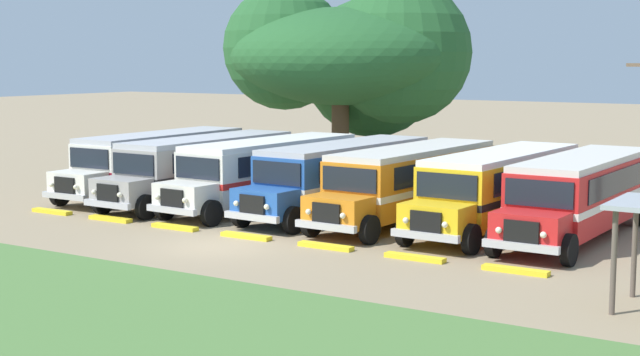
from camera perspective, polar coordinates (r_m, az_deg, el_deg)
ground_plane at (r=31.11m, az=-6.40°, el=-4.20°), size 220.00×220.00×0.00m
foreground_grass_strip at (r=25.41m, az=-18.18°, el=-7.12°), size 80.00×9.37×0.01m
parked_bus_slot_0 at (r=43.32m, az=-9.93°, el=1.10°), size 2.79×10.85×2.82m
parked_bus_slot_1 at (r=40.72m, az=-7.13°, el=0.76°), size 2.85×10.86×2.82m
parked_bus_slot_2 at (r=39.02m, az=-3.24°, el=0.52°), size 3.12×10.90×2.82m
parked_bus_slot_3 at (r=37.43m, az=1.40°, el=0.24°), size 3.17×10.91×2.82m
parked_bus_slot_4 at (r=35.79m, az=5.60°, el=-0.11°), size 3.07×10.89×2.82m
parked_bus_slot_5 at (r=34.61m, az=11.03°, el=-0.47°), size 3.02×10.88×2.82m
parked_bus_slot_6 at (r=33.63m, az=15.82°, el=-0.83°), size 2.80×10.85×2.82m
curb_wheelstop_0 at (r=39.00m, az=-16.18°, el=-1.99°), size 2.00×0.36×0.15m
curb_wheelstop_1 at (r=36.63m, az=-12.79°, el=-2.47°), size 2.00×0.36×0.15m
curb_wheelstop_2 at (r=34.41m, az=-8.94°, el=-3.00°), size 2.00×0.36×0.15m
curb_wheelstop_3 at (r=32.36m, az=-4.58°, el=-3.59°), size 2.00×0.36×0.15m
curb_wheelstop_4 at (r=30.54m, az=0.35°, el=-4.22°), size 2.00×0.36×0.15m
curb_wheelstop_5 at (r=28.97m, az=5.86°, el=-4.90°), size 2.00×0.36×0.15m
curb_wheelstop_6 at (r=27.70m, az=11.95°, el=-5.58°), size 2.00×0.36×0.15m
broad_shade_tree at (r=50.68m, az=2.08°, el=7.45°), size 13.10×13.04×10.37m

